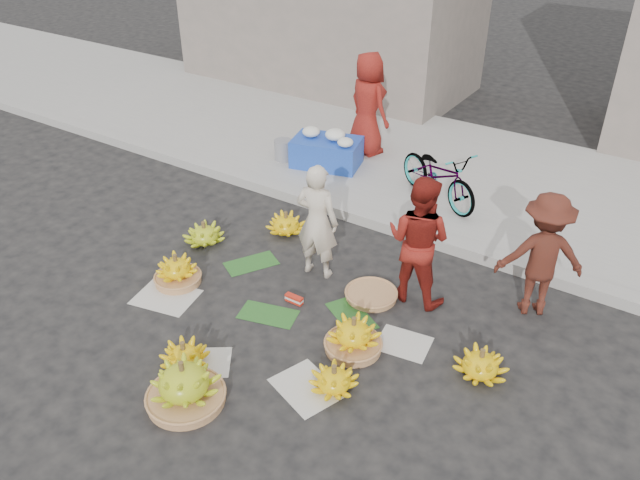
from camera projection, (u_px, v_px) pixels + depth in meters
The scene contains 22 objects.
ground at pixel (286, 308), 7.13m from camera, with size 80.00×80.00×0.00m, color black.
curb at pixel (378, 222), 8.65m from camera, with size 40.00×0.25×0.15m, color #999691.
sidewalk at pixel (440, 168), 10.15m from camera, with size 40.00×4.00×0.12m, color #999691.
newspaper_scatter at pixel (241, 348), 6.56m from camera, with size 3.20×1.80×0.00m, color beige, non-canonical shape.
banana_leaves at pixel (289, 296), 7.32m from camera, with size 2.00×1.00×0.00m, color #1E541C, non-canonical shape.
banana_bunch_0 at pixel (177, 271), 7.48m from camera, with size 0.55×0.55×0.40m.
banana_bunch_1 at pixel (184, 356), 6.28m from camera, with size 0.58×0.58×0.30m.
banana_bunch_2 at pixel (184, 385), 5.81m from camera, with size 0.84×0.84×0.50m.
banana_bunch_3 at pixel (334, 379), 6.00m from camera, with size 0.57×0.57×0.30m.
banana_bunch_4 at pixel (353, 336), 6.45m from camera, with size 0.59×0.59×0.42m.
banana_bunch_5 at pixel (481, 364), 6.16m from camera, with size 0.60×0.60×0.32m.
banana_bunch_6 at pixel (204, 234), 8.25m from camera, with size 0.63×0.63×0.32m.
banana_bunch_7 at pixel (286, 224), 8.47m from camera, with size 0.58×0.58×0.32m.
basket_spare at pixel (371, 295), 7.29m from camera, with size 0.60×0.60×0.07m, color #A87146.
incense_stack at pixel (294, 299), 7.19m from camera, with size 0.22×0.07×0.09m, color red.
vendor_cream at pixel (317, 221), 7.36m from camera, with size 0.53×0.35×1.46m, color beige.
vendor_red at pixel (419, 240), 6.92m from camera, with size 0.75×0.59×1.55m, color maroon.
man_striped at pixel (542, 255), 6.74m from camera, with size 0.95×0.55×1.47m, color maroon.
flower_table at pixel (327, 150), 9.98m from camera, with size 1.19×0.91×0.62m.
grey_bucket at pixel (283, 150), 10.21m from camera, with size 0.29×0.29×0.33m, color gray.
flower_vendor at pixel (368, 104), 10.11m from camera, with size 0.82×0.53×1.68m, color maroon.
bicycle at pixel (439, 174), 8.88m from camera, with size 1.57×0.55×0.82m, color gray.
Camera 1 is at (3.42, -4.49, 4.44)m, focal length 35.00 mm.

